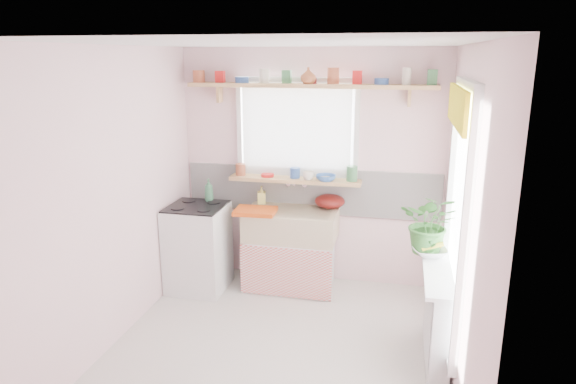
# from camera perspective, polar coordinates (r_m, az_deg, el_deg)

# --- Properties ---
(room) EXTENTS (3.20, 3.20, 3.20)m
(room) POSITION_cam_1_polar(r_m,az_deg,el_deg) (4.67, 8.96, 1.83)
(room) COLOR silver
(room) RESTS_ON ground
(sink_unit) EXTENTS (0.95, 0.65, 1.11)m
(sink_unit) POSITION_cam_1_polar(r_m,az_deg,el_deg) (5.47, 0.34, -6.32)
(sink_unit) COLOR white
(sink_unit) RESTS_ON ground
(cooker) EXTENTS (0.58, 0.58, 0.93)m
(cooker) POSITION_cam_1_polar(r_m,az_deg,el_deg) (5.51, -9.96, -6.05)
(cooker) COLOR white
(cooker) RESTS_ON ground
(radiator_ledge) EXTENTS (0.22, 0.95, 0.78)m
(radiator_ledge) POSITION_cam_1_polar(r_m,az_deg,el_deg) (4.39, 16.35, -13.07)
(radiator_ledge) COLOR white
(radiator_ledge) RESTS_ON ground
(windowsill) EXTENTS (1.40, 0.22, 0.04)m
(windowsill) POSITION_cam_1_polar(r_m,az_deg,el_deg) (5.43, 0.77, 1.37)
(windowsill) COLOR tan
(windowsill) RESTS_ON room
(pine_shelf) EXTENTS (2.52, 0.24, 0.04)m
(pine_shelf) POSITION_cam_1_polar(r_m,az_deg,el_deg) (5.25, 2.42, 11.72)
(pine_shelf) COLOR tan
(pine_shelf) RESTS_ON room
(shelf_crockery) EXTENTS (2.47, 0.11, 0.12)m
(shelf_crockery) POSITION_cam_1_polar(r_m,az_deg,el_deg) (5.24, 2.43, 12.54)
(shelf_crockery) COLOR #A55133
(shelf_crockery) RESTS_ON pine_shelf
(sill_crockery) EXTENTS (1.35, 0.11, 0.12)m
(sill_crockery) POSITION_cam_1_polar(r_m,az_deg,el_deg) (5.41, 0.77, 2.16)
(sill_crockery) COLOR #A55133
(sill_crockery) RESTS_ON windowsill
(dish_tray) EXTENTS (0.43, 0.34, 0.04)m
(dish_tray) POSITION_cam_1_polar(r_m,az_deg,el_deg) (5.26, -3.65, -2.14)
(dish_tray) COLOR #DE5013
(dish_tray) RESTS_ON sink_unit
(colander) EXTENTS (0.39, 0.39, 0.14)m
(colander) POSITION_cam_1_polar(r_m,az_deg,el_deg) (5.44, 4.67, -1.02)
(colander) COLOR #57110F
(colander) RESTS_ON sink_unit
(jade_plant) EXTENTS (0.55, 0.50, 0.54)m
(jade_plant) POSITION_cam_1_polar(r_m,az_deg,el_deg) (4.50, 15.55, -3.35)
(jade_plant) COLOR #336D2B
(jade_plant) RESTS_ON radiator_ledge
(fruit_bowl) EXTENTS (0.34, 0.34, 0.07)m
(fruit_bowl) POSITION_cam_1_polar(r_m,az_deg,el_deg) (4.52, 15.45, -6.41)
(fruit_bowl) COLOR silver
(fruit_bowl) RESTS_ON radiator_ledge
(herb_pot) EXTENTS (0.14, 0.12, 0.23)m
(herb_pot) POSITION_cam_1_polar(r_m,az_deg,el_deg) (4.44, 15.48, -5.72)
(herb_pot) COLOR #2F6E2C
(herb_pot) RESTS_ON radiator_ledge
(soap_bottle_sink) EXTENTS (0.11, 0.11, 0.19)m
(soap_bottle_sink) POSITION_cam_1_polar(r_m,az_deg,el_deg) (5.58, -2.96, -0.32)
(soap_bottle_sink) COLOR #E6D966
(soap_bottle_sink) RESTS_ON sink_unit
(sill_cup) EXTENTS (0.14, 0.14, 0.09)m
(sill_cup) POSITION_cam_1_polar(r_m,az_deg,el_deg) (5.33, 2.25, 1.81)
(sill_cup) COLOR white
(sill_cup) RESTS_ON windowsill
(sill_bowl) EXTENTS (0.23, 0.23, 0.06)m
(sill_bowl) POSITION_cam_1_polar(r_m,az_deg,el_deg) (5.30, 4.24, 1.57)
(sill_bowl) COLOR #3666B2
(sill_bowl) RESTS_ON windowsill
(shelf_vase) EXTENTS (0.18, 0.18, 0.16)m
(shelf_vase) POSITION_cam_1_polar(r_m,az_deg,el_deg) (5.19, 2.27, 12.80)
(shelf_vase) COLOR #A75B33
(shelf_vase) RESTS_ON pine_shelf
(cooker_bottle) EXTENTS (0.10, 0.10, 0.24)m
(cooker_bottle) POSITION_cam_1_polar(r_m,az_deg,el_deg) (5.49, -8.80, 0.22)
(cooker_bottle) COLOR #3A744F
(cooker_bottle) RESTS_ON cooker
(fruit) EXTENTS (0.20, 0.14, 0.10)m
(fruit) POSITION_cam_1_polar(r_m,az_deg,el_deg) (4.51, 15.58, -5.68)
(fruit) COLOR orange
(fruit) RESTS_ON fruit_bowl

